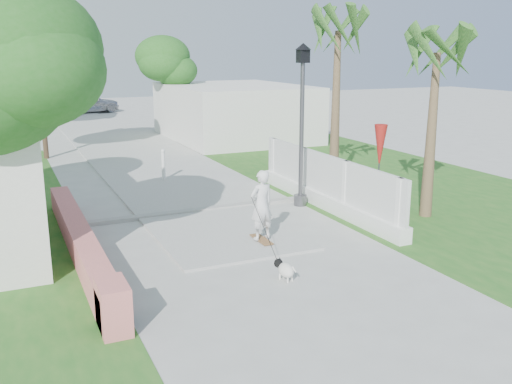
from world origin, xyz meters
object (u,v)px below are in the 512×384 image
street_lamp (302,119)px  patio_umbrella (380,147)px  skateboarder (263,217)px  parked_car (87,102)px  bollard (163,164)px  dog (285,269)px

street_lamp → patio_umbrella: bearing=-27.8°
skateboarder → parked_car: size_ratio=0.54×
skateboarder → parked_car: 30.06m
bollard → dog: size_ratio=1.94×
bollard → skateboarder: skateboarder is taller
bollard → street_lamp: bearing=-59.0°
street_lamp → skateboarder: size_ratio=1.87×
patio_umbrella → dog: (-4.75, -3.60, -1.47)m
bollard → parked_car: parked_car is taller
skateboarder → dog: size_ratio=4.23×
street_lamp → parked_car: size_ratio=1.02×
patio_umbrella → parked_car: size_ratio=0.53×
bollard → patio_umbrella: patio_umbrella is taller
skateboarder → parked_car: skateboarder is taller
patio_umbrella → dog: patio_umbrella is taller
street_lamp → skateboarder: (-2.55, -2.99, -1.64)m
street_lamp → dog: 5.85m
dog → skateboarder: bearing=59.9°
skateboarder → parked_car: bearing=-102.1°
skateboarder → parked_car: (0.68, 30.06, -0.05)m
dog → parked_car: 31.69m
dog → street_lamp: bearing=38.7°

